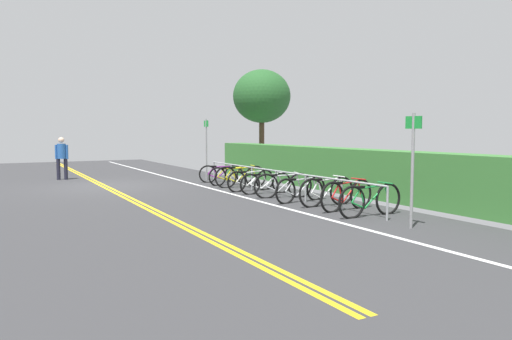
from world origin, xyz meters
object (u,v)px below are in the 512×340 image
at_px(bicycle_3, 251,180).
at_px(bicycle_5, 283,185).
at_px(bicycle_6, 301,189).
at_px(sign_post_near, 206,144).
at_px(pedestrian, 62,155).
at_px(bicycle_0, 221,174).
at_px(bicycle_4, 266,183).
at_px(bicycle_2, 241,177).
at_px(tree_near_left, 262,97).
at_px(bicycle_8, 347,195).
at_px(bicycle_7, 327,192).
at_px(sign_post_far, 413,159).
at_px(bicycle_9, 370,200).
at_px(bicycle_1, 231,176).
at_px(bike_rack, 276,176).

distance_m(bicycle_3, bicycle_5, 1.81).
relative_size(bicycle_5, bicycle_6, 0.93).
bearing_deg(sign_post_near, pedestrian, -120.54).
relative_size(bicycle_0, bicycle_4, 0.92).
height_order(bicycle_0, bicycle_3, bicycle_3).
bearing_deg(bicycle_2, tree_near_left, 143.48).
distance_m(sign_post_near, tree_near_left, 4.46).
height_order(bicycle_2, bicycle_3, bicycle_2).
distance_m(bicycle_8, pedestrian, 12.10).
xyz_separation_m(bicycle_0, bicycle_2, (1.76, -0.08, 0.04)).
xyz_separation_m(bicycle_7, sign_post_far, (3.05, -0.27, 0.98)).
xyz_separation_m(bicycle_0, bicycle_5, (4.58, -0.16, 0.03)).
relative_size(bicycle_3, bicycle_9, 0.97).
xyz_separation_m(bicycle_3, sign_post_near, (-3.76, 0.07, 1.08)).
height_order(bicycle_1, pedestrian, pedestrian).
xyz_separation_m(bike_rack, sign_post_far, (5.34, -0.17, 0.77)).
height_order(bicycle_1, bicycle_2, bicycle_2).
relative_size(bike_rack, bicycle_1, 5.17).
relative_size(bicycle_4, bicycle_6, 0.96).
relative_size(bicycle_7, tree_near_left, 0.37).
bearing_deg(bicycle_3, bicycle_7, 3.90).
relative_size(bike_rack, bicycle_2, 5.17).
xyz_separation_m(bicycle_6, bicycle_8, (1.65, 0.19, 0.03)).
bearing_deg(sign_post_far, bicycle_0, 178.48).
bearing_deg(bicycle_2, bicycle_1, 176.30).
relative_size(bike_rack, bicycle_7, 5.32).
relative_size(bicycle_1, bicycle_4, 1.03).
xyz_separation_m(bicycle_2, bicycle_5, (2.82, -0.09, -0.01)).
distance_m(bicycle_8, bicycle_9, 0.89).
relative_size(bicycle_5, sign_post_far, 0.74).
bearing_deg(bicycle_0, pedestrian, -127.63).
bearing_deg(bicycle_6, bicycle_2, 178.72).
distance_m(sign_post_near, sign_post_far, 10.40).
distance_m(bicycle_1, bicycle_2, 0.84).
bearing_deg(bicycle_9, tree_near_left, 162.72).
bearing_deg(bicycle_4, bicycle_3, -174.54).
relative_size(bicycle_5, sign_post_near, 0.71).
bearing_deg(bicycle_4, tree_near_left, 151.52).
distance_m(bicycle_2, tree_near_left, 6.53).
height_order(bicycle_2, pedestrian, pedestrian).
distance_m(bicycle_4, bicycle_9, 4.44).
xyz_separation_m(bicycle_9, pedestrian, (-11.87, -4.98, 0.59)).
height_order(bicycle_3, tree_near_left, tree_near_left).
height_order(bicycle_1, bicycle_5, bicycle_5).
bearing_deg(tree_near_left, bicycle_2, -36.52).
height_order(sign_post_near, tree_near_left, tree_near_left).
distance_m(bicycle_3, sign_post_far, 6.72).
xyz_separation_m(bike_rack, bicycle_9, (3.95, 0.05, -0.21)).
xyz_separation_m(bicycle_9, tree_near_left, (-10.89, 3.39, 3.07)).
bearing_deg(bicycle_1, sign_post_near, -176.15).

